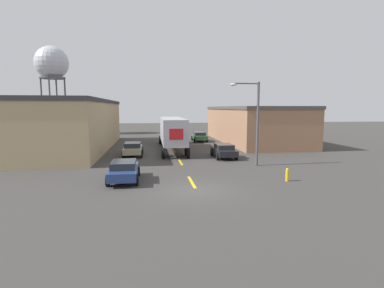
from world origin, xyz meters
TOP-DOWN VIEW (x-y plane):
  - ground_plane at (0.00, 0.00)m, footprint 160.00×160.00m
  - road_centerline at (0.00, 9.52)m, footprint 0.20×18.11m
  - warehouse_left at (-12.38, 19.86)m, footprint 9.87×24.63m
  - warehouse_right at (11.94, 24.43)m, footprint 8.99×21.94m
  - semi_truck at (-0.20, 17.88)m, footprint 2.78×14.63m
  - parked_car_right_far at (4.45, 25.96)m, footprint 2.00×4.25m
  - parked_car_right_mid at (4.45, 11.22)m, footprint 2.00×4.25m
  - parked_car_left_far at (-4.45, 13.77)m, footprint 2.00×4.25m
  - parked_car_left_near at (-4.45, 2.99)m, footprint 2.00×4.25m
  - water_tower at (-20.01, 40.89)m, footprint 5.87×5.87m
  - street_lamp at (5.93, 6.92)m, footprint 2.51×0.32m
  - fire_hydrant at (6.36, 1.42)m, footprint 0.22×0.22m

SIDE VIEW (x-z plane):
  - ground_plane at x=0.00m, z-range 0.00..0.00m
  - road_centerline at x=0.00m, z-range 0.00..0.01m
  - fire_hydrant at x=6.36m, z-range 0.00..0.88m
  - parked_car_right_far at x=4.45m, z-range 0.05..1.42m
  - parked_car_right_mid at x=4.45m, z-range 0.05..1.42m
  - parked_car_left_far at x=-4.45m, z-range 0.05..1.42m
  - parked_car_left_near at x=-4.45m, z-range 0.05..1.42m
  - semi_truck at x=-0.20m, z-range 0.40..4.13m
  - warehouse_right at x=11.94m, z-range 0.01..5.08m
  - warehouse_left at x=-12.38m, z-range 0.01..5.84m
  - street_lamp at x=5.93m, z-range 0.62..7.63m
  - water_tower at x=-20.01m, z-range 4.80..20.67m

